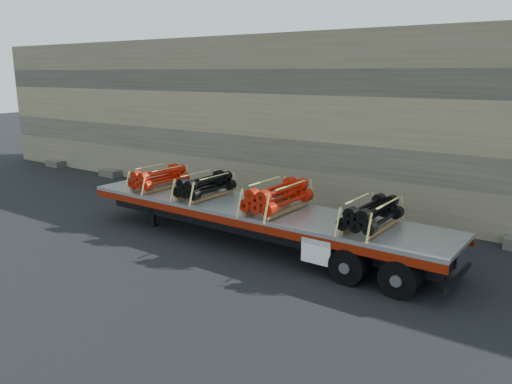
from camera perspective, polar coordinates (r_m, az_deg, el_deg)
ground at (r=16.02m, az=0.18°, el=-6.42°), size 120.00×120.00×0.00m
rock_wall at (r=20.81m, az=10.63°, el=7.88°), size 44.00×3.00×7.00m
trailer at (r=16.19m, az=-0.23°, el=-3.80°), size 12.92×2.69×1.29m
bundle_front at (r=18.76m, az=-10.99°, el=1.58°), size 1.08×2.11×0.74m
bundle_midfront at (r=17.19m, az=-5.81°, el=0.67°), size 1.08×2.11×0.74m
bundle_midrear at (r=15.40m, az=2.48°, el=-0.60°), size 1.22×2.39×0.84m
bundle_rear at (r=13.99m, az=13.07°, el=-2.58°), size 1.10×2.14×0.75m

